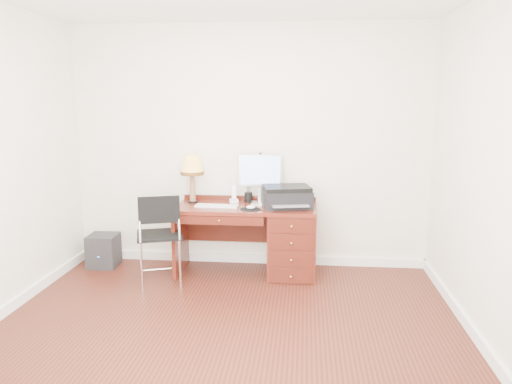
# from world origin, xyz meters

# --- Properties ---
(ground) EXTENTS (4.00, 4.00, 0.00)m
(ground) POSITION_xyz_m (0.00, 0.00, 0.00)
(ground) COLOR #37130C
(ground) RESTS_ON ground
(room_shell) EXTENTS (4.00, 4.00, 4.00)m
(room_shell) POSITION_xyz_m (0.00, 0.63, 0.05)
(room_shell) COLOR white
(room_shell) RESTS_ON ground
(desk) EXTENTS (1.50, 0.67, 0.75)m
(desk) POSITION_xyz_m (0.32, 1.40, 0.41)
(desk) COLOR #5F1E14
(desk) RESTS_ON ground
(monitor) EXTENTS (0.47, 0.19, 0.54)m
(monitor) POSITION_xyz_m (0.14, 1.56, 1.09)
(monitor) COLOR silver
(monitor) RESTS_ON desk
(keyboard) EXTENTS (0.46, 0.16, 0.02)m
(keyboard) POSITION_xyz_m (-0.31, 1.33, 0.76)
(keyboard) COLOR white
(keyboard) RESTS_ON desk
(mouse_pad) EXTENTS (0.21, 0.21, 0.04)m
(mouse_pad) POSITION_xyz_m (0.07, 1.23, 0.76)
(mouse_pad) COLOR black
(mouse_pad) RESTS_ON desk
(printer) EXTENTS (0.58, 0.49, 0.22)m
(printer) POSITION_xyz_m (0.43, 1.41, 0.86)
(printer) COLOR black
(printer) RESTS_ON desk
(leg_lamp) EXTENTS (0.26, 0.26, 0.53)m
(leg_lamp) POSITION_xyz_m (-0.61, 1.52, 1.14)
(leg_lamp) COLOR black
(leg_lamp) RESTS_ON desk
(phone) EXTENTS (0.11, 0.11, 0.19)m
(phone) POSITION_xyz_m (-0.15, 1.55, 0.81)
(phone) COLOR white
(phone) RESTS_ON desk
(pen_cup) EXTENTS (0.09, 0.09, 0.11)m
(pen_cup) POSITION_xyz_m (-0.00, 1.61, 0.80)
(pen_cup) COLOR black
(pen_cup) RESTS_ON desk
(chair) EXTENTS (0.57, 0.57, 0.95)m
(chair) POSITION_xyz_m (-0.86, 0.96, 0.58)
(chair) COLOR black
(chair) RESTS_ON ground
(equipment_box) EXTENTS (0.33, 0.33, 0.37)m
(equipment_box) POSITION_xyz_m (-1.64, 1.45, 0.18)
(equipment_box) COLOR black
(equipment_box) RESTS_ON ground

